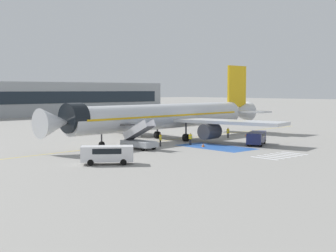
{
  "coord_description": "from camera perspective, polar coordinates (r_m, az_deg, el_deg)",
  "views": [
    {
      "loc": [
        -45.33,
        -50.25,
        7.52
      ],
      "look_at": [
        -1.57,
        -2.2,
        2.47
      ],
      "focal_mm": 50.0,
      "sensor_mm": 36.0,
      "label": 1
    }
  ],
  "objects": [
    {
      "name": "apron_leadline_yellow",
      "position": [
        69.04,
        -0.52,
        -1.81
      ],
      "size": [
        76.98,
        6.04,
        0.01
      ],
      "primitive_type": "cube",
      "rotation": [
        0.0,
        0.0,
        1.65
      ],
      "color": "gold",
      "rests_on": "ground_plane"
    },
    {
      "name": "ground_plane",
      "position": [
        68.1,
        -0.27,
        -1.9
      ],
      "size": [
        600.0,
        600.0,
        0.0
      ],
      "primitive_type": "plane",
      "color": "gray"
    },
    {
      "name": "service_van_0",
      "position": [
        64.78,
        10.74,
        -1.34
      ],
      "size": [
        5.63,
        4.26,
        1.77
      ],
      "rotation": [
        0.0,
        0.0,
        2.07
      ],
      "color": "#1E234C",
      "rests_on": "ground_plane"
    },
    {
      "name": "traffic_cone_0",
      "position": [
        77.26,
        9.55,
        -1.01
      ],
      "size": [
        0.46,
        0.46,
        0.51
      ],
      "color": "orange",
      "rests_on": "ground_plane"
    },
    {
      "name": "ground_crew_2",
      "position": [
        62.07,
        -0.93,
        -1.57
      ],
      "size": [
        0.38,
        0.49,
        1.77
      ],
      "rotation": [
        0.0,
        0.0,
        1.16
      ],
      "color": "#2D2D33",
      "rests_on": "ground_plane"
    },
    {
      "name": "apron_walkway_bar_1",
      "position": [
        53.54,
        12.41,
        -3.73
      ],
      "size": [
        0.44,
        3.6,
        0.01
      ],
      "primitive_type": "cube",
      "color": "silver",
      "rests_on": "ground_plane"
    },
    {
      "name": "apron_walkway_bar_2",
      "position": [
        54.52,
        13.14,
        -3.6
      ],
      "size": [
        0.44,
        3.6,
        0.01
      ],
      "primitive_type": "cube",
      "color": "silver",
      "rests_on": "ground_plane"
    },
    {
      "name": "apron_stand_patch_blue",
      "position": [
        61.83,
        5.83,
        -2.56
      ],
      "size": [
        5.23,
        10.55,
        0.01
      ],
      "primitive_type": "cube",
      "color": "#2856A8",
      "rests_on": "ground_plane"
    },
    {
      "name": "apron_walkway_bar_5",
      "position": [
        57.5,
        15.18,
        -3.22
      ],
      "size": [
        0.44,
        3.6,
        0.01
      ],
      "primitive_type": "cube",
      "color": "silver",
      "rests_on": "ground_plane"
    },
    {
      "name": "service_van_1",
      "position": [
        47.61,
        -7.42,
        -3.31
      ],
      "size": [
        5.25,
        4.58,
        1.86
      ],
      "rotation": [
        0.0,
        0.0,
        4.07
      ],
      "color": "silver",
      "rests_on": "ground_plane"
    },
    {
      "name": "traffic_cone_1",
      "position": [
        61.93,
        4.31,
        -2.32
      ],
      "size": [
        0.42,
        0.42,
        0.47
      ],
      "color": "orange",
      "rests_on": "ground_plane"
    },
    {
      "name": "fuel_tanker",
      "position": [
        89.37,
        -7.3,
        0.64
      ],
      "size": [
        3.8,
        9.35,
        3.29
      ],
      "rotation": [
        0.0,
        0.0,
        -0.15
      ],
      "color": "#38383D",
      "rests_on": "ground_plane"
    },
    {
      "name": "apron_walkway_bar_3",
      "position": [
        55.51,
        13.85,
        -3.47
      ],
      "size": [
        0.44,
        3.6,
        0.01
      ],
      "primitive_type": "cube",
      "color": "silver",
      "rests_on": "ground_plane"
    },
    {
      "name": "boarding_stairs_forward",
      "position": [
        59.46,
        -3.58,
        -1.89
      ],
      "size": [
        2.56,
        5.36,
        3.87
      ],
      "rotation": [
        0.0,
        0.0,
        0.08
      ],
      "color": "#ADB2BA",
      "rests_on": "ground_plane"
    },
    {
      "name": "apron_walkway_bar_0",
      "position": [
        52.58,
        11.65,
        -3.87
      ],
      "size": [
        0.44,
        3.6,
        0.01
      ],
      "primitive_type": "cube",
      "color": "silver",
      "rests_on": "ground_plane"
    },
    {
      "name": "ground_crew_1",
      "position": [
        73.37,
        7.32,
        -0.75
      ],
      "size": [
        0.46,
        0.47,
        1.62
      ],
      "rotation": [
        0.0,
        0.0,
        5.46
      ],
      "color": "#2D2D33",
      "rests_on": "ground_plane"
    },
    {
      "name": "airliner",
      "position": [
        69.28,
        -0.1,
        1.19
      ],
      "size": [
        42.85,
        35.02,
        11.69
      ],
      "rotation": [
        0.0,
        0.0,
        1.65
      ],
      "color": "silver",
      "rests_on": "ground_plane"
    },
    {
      "name": "apron_walkway_bar_4",
      "position": [
        56.5,
        14.52,
        -3.35
      ],
      "size": [
        0.44,
        3.6,
        0.01
      ],
      "primitive_type": "cube",
      "color": "silver",
      "rests_on": "ground_plane"
    },
    {
      "name": "ground_crew_0",
      "position": [
        63.8,
        2.74,
        -1.47
      ],
      "size": [
        0.31,
        0.47,
        1.66
      ],
      "rotation": [
        0.0,
        0.0,
        1.77
      ],
      "color": "#2D2D33",
      "rests_on": "ground_plane"
    }
  ]
}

